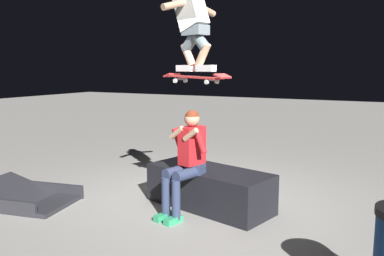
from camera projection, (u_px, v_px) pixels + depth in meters
The scene contains 6 objects.
ground_plane at pixel (198, 201), 5.83m from camera, with size 40.00×40.00×0.00m, color gray.
ledge_box_main at pixel (209, 188), 5.53m from camera, with size 1.76×0.72×0.54m, color black.
person_sitting_on_ledge at pixel (186, 157), 5.17m from camera, with size 0.59×0.79×1.38m.
skateboard at pixel (195, 77), 4.99m from camera, with size 1.03×0.51×0.13m.
skater_airborne at pixel (192, 21), 4.93m from camera, with size 0.63×0.87×1.12m.
kicker_ramp at pixel (26, 199), 5.68m from camera, with size 1.44×1.12×0.42m.
Camera 1 is at (-2.52, 5.01, 1.91)m, focal length 37.43 mm.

